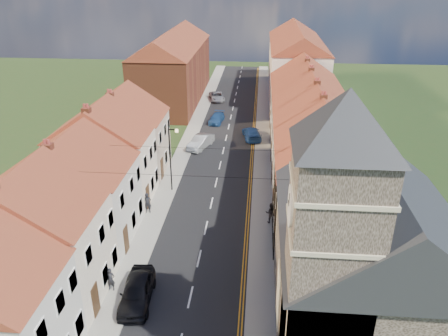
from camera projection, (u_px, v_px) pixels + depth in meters
The scene contains 25 objects.
road at pixel (223, 151), 49.10m from camera, with size 7.00×90.00×0.02m, color black.
pavement_left at pixel (185, 149), 49.42m from camera, with size 1.80×90.00×0.12m, color gray.
pavement_right at pixel (263, 151), 48.74m from camera, with size 1.80×90.00×0.12m, color gray.
church at pixel (363, 253), 21.81m from camera, with size 11.25×14.25×15.20m.
cottage_r_tudor at pixel (332, 191), 30.88m from camera, with size 8.30×5.20×9.00m.
cottage_r_white_near at pixel (324, 160), 35.75m from camera, with size 8.30×6.00×9.00m.
cottage_r_cream_mid at pixel (317, 136), 40.62m from camera, with size 8.30×5.20×9.00m.
cottage_r_pink at pixel (311, 118), 45.50m from camera, with size 8.30×6.00×9.00m.
cottage_r_white_far at pixel (307, 103), 50.38m from camera, with size 8.30×5.20×9.00m.
cottage_r_cream_far at pixel (303, 91), 55.26m from camera, with size 8.30×6.00×9.00m.
cottage_l_cream at pixel (31, 234), 25.83m from camera, with size 8.30×6.30×9.10m.
cottage_l_white at pixel (74, 186), 31.68m from camera, with size 8.30×6.90×8.80m.
cottage_l_brick_mid at pixel (102, 152), 37.12m from camera, with size 8.30×5.70×9.10m.
cottage_l_pink at pixel (123, 130), 42.42m from camera, with size 8.30×6.30×8.80m.
block_right_far at pixel (296, 61), 68.73m from camera, with size 8.30×24.20×10.50m.
block_left_far at pixel (173, 65), 65.65m from camera, with size 8.30×24.20×10.50m.
lamppost at pixel (171, 156), 38.88m from camera, with size 0.88×0.15×6.00m.
car_near at pixel (137, 291), 26.81m from camera, with size 1.83×4.56×1.55m, color black.
car_mid at pixel (201, 142), 49.57m from camera, with size 1.52×4.37×1.44m, color #9CA1A4.
car_far at pixel (217, 118), 57.66m from camera, with size 1.61×3.97×1.15m, color navy.
car_distant at pixel (217, 96), 67.12m from camera, with size 2.04×4.42×1.23m, color #9A9BA1.
pedestrian_left at pixel (111, 279), 27.59m from camera, with size 0.57×0.38×1.58m, color black.
pedestrian_right at pixel (271, 213), 34.83m from camera, with size 0.86×0.67×1.76m, color #2B2422.
car_far_b at pixel (252, 133), 52.20m from camera, with size 1.89×4.66×1.35m, color navy.
pedestrian_left_b at pixel (148, 203), 36.27m from camera, with size 0.64×0.42×1.76m, color black.
Camera 1 is at (3.94, -15.17, 18.96)m, focal length 35.00 mm.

